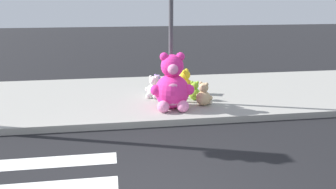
% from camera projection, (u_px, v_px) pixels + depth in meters
% --- Properties ---
extents(sidewalk, '(28.00, 4.40, 0.15)m').
position_uv_depth(sidewalk, '(129.00, 97.00, 9.79)').
color(sidewalk, '#9E9B93').
rests_on(sidewalk, ground_plane).
extents(sign_pole, '(0.56, 0.11, 3.20)m').
position_uv_depth(sign_pole, '(171.00, 33.00, 8.72)').
color(sign_pole, '#4C4C51').
rests_on(sign_pole, sidewalk).
extents(plush_pink_large, '(1.02, 0.91, 1.32)m').
position_uv_depth(plush_pink_large, '(172.00, 87.00, 8.45)').
color(plush_pink_large, '#F22D93').
rests_on(plush_pink_large, sidewalk).
extents(plush_white, '(0.40, 0.42, 0.58)m').
position_uv_depth(plush_white, '(153.00, 89.00, 9.48)').
color(plush_white, white).
rests_on(plush_white, sidewalk).
extents(plush_lime, '(0.37, 0.35, 0.49)m').
position_uv_depth(plush_lime, '(195.00, 92.00, 9.27)').
color(plush_lime, '#8CD133').
rests_on(plush_lime, sidewalk).
extents(plush_lavender, '(0.35, 0.34, 0.49)m').
position_uv_depth(plush_lavender, '(157.00, 85.00, 10.04)').
color(plush_lavender, '#B28CD8').
rests_on(plush_lavender, sidewalk).
extents(plush_tan, '(0.42, 0.41, 0.58)m').
position_uv_depth(plush_tan, '(204.00, 96.00, 8.79)').
color(plush_tan, tan).
rests_on(plush_tan, sidewalk).
extents(plush_yellow, '(0.48, 0.46, 0.67)m').
position_uv_depth(plush_yellow, '(185.00, 84.00, 9.86)').
color(plush_yellow, yellow).
rests_on(plush_yellow, sidewalk).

